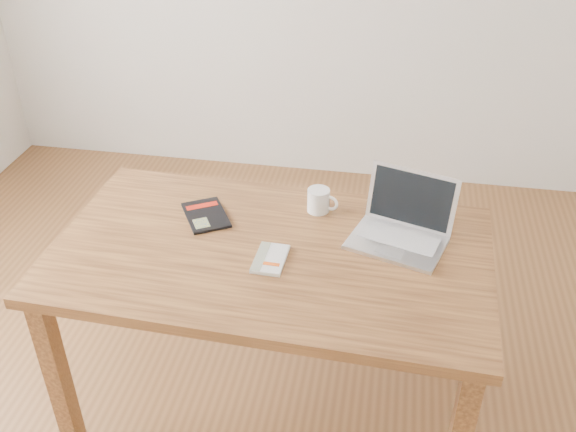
% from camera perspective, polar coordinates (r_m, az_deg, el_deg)
% --- Properties ---
extents(room, '(4.04, 4.04, 2.70)m').
position_cam_1_polar(room, '(1.80, -7.10, 11.37)').
color(room, brown).
rests_on(room, ground).
extents(desk, '(1.49, 0.89, 0.75)m').
position_cam_1_polar(desk, '(2.20, -1.56, -4.85)').
color(desk, brown).
rests_on(desk, ground).
extents(white_guidebook, '(0.10, 0.17, 0.01)m').
position_cam_1_polar(white_guidebook, '(2.09, -1.59, -3.83)').
color(white_guidebook, silver).
rests_on(white_guidebook, desk).
extents(black_guidebook, '(0.22, 0.25, 0.01)m').
position_cam_1_polar(black_guidebook, '(2.33, -7.31, 0.09)').
color(black_guidebook, black).
rests_on(black_guidebook, desk).
extents(laptop, '(0.37, 0.34, 0.22)m').
position_cam_1_polar(laptop, '(2.21, 10.09, -0.93)').
color(laptop, silver).
rests_on(laptop, desk).
extents(coffee_mug, '(0.12, 0.08, 0.09)m').
position_cam_1_polar(coffee_mug, '(2.32, 2.79, 1.43)').
color(coffee_mug, white).
rests_on(coffee_mug, desk).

